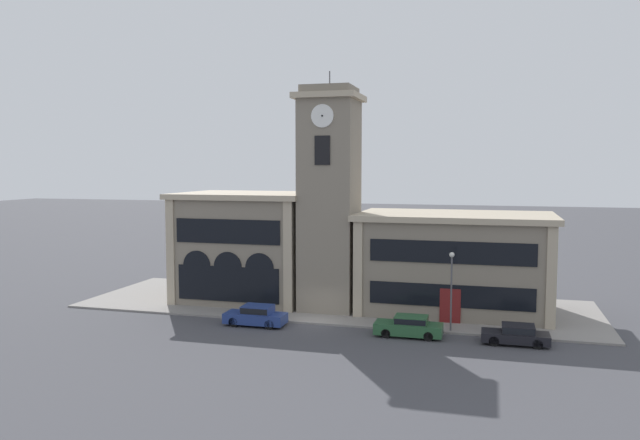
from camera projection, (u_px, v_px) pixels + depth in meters
name	position (u px, v px, depth m)	size (l,w,h in m)	color
ground_plane	(312.00, 325.00, 45.44)	(300.00, 300.00, 0.00)	#424247
sidewalk_kerb	(335.00, 304.00, 51.85)	(41.79, 13.36, 0.15)	gray
clock_tower	(329.00, 200.00, 49.36)	(4.96, 4.96, 18.93)	gray
town_hall_left_wing	(248.00, 246.00, 53.88)	(11.55, 9.33, 9.28)	gray
town_hall_right_wing	(454.00, 262.00, 49.27)	(15.16, 9.33, 7.84)	gray
parked_car_near	(256.00, 315.00, 45.16)	(4.45, 1.83, 1.49)	navy
parked_car_mid	(409.00, 326.00, 42.19)	(4.57, 1.79, 1.43)	#285633
parked_car_far	(516.00, 334.00, 40.35)	(4.28, 1.79, 1.30)	black
street_lamp	(451.00, 279.00, 42.92)	(0.36, 0.36, 5.49)	#4C4C51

